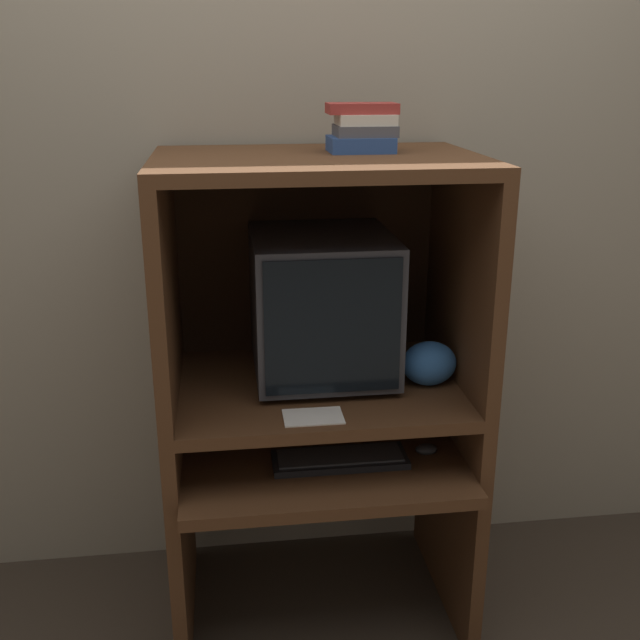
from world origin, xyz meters
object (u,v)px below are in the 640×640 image
book_stack (363,129)px  keyboard (340,459)px  snack_bag (429,363)px  crt_monitor (322,304)px  mouse (426,449)px

book_stack → keyboard: bearing=-112.7°
snack_bag → book_stack: size_ratio=0.84×
crt_monitor → book_stack: 0.52m
mouse → book_stack: size_ratio=0.34×
keyboard → book_stack: size_ratio=2.03×
crt_monitor → snack_bag: (0.30, -0.12, -0.16)m
keyboard → book_stack: 0.95m
mouse → snack_bag: snack_bag is taller
mouse → book_stack: 0.95m
mouse → snack_bag: (0.02, 0.07, 0.24)m
mouse → snack_bag: 0.26m
crt_monitor → book_stack: bearing=3.5°
crt_monitor → snack_bag: 0.36m
snack_bag → mouse: bearing=-102.8°
keyboard → snack_bag: 0.38m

